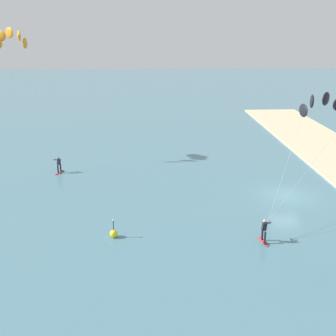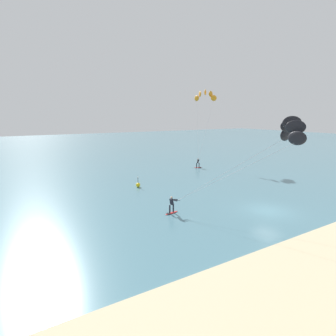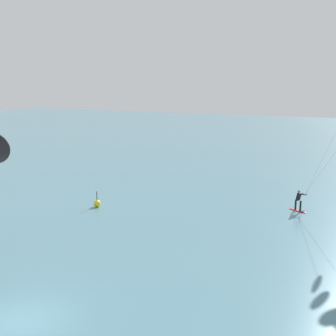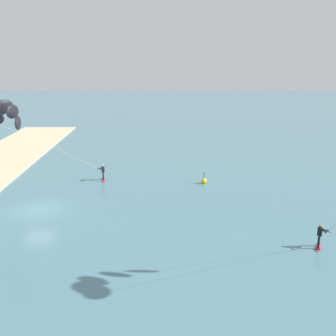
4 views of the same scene
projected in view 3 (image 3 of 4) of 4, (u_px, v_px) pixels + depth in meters
The scene contains 2 objects.
ground_plane at pixel (22, 321), 16.90m from camera, with size 240.00×240.00×0.00m, color slate.
marker_buoy at pixel (97, 203), 32.75m from camera, with size 0.56×0.56×1.38m.
Camera 3 is at (12.53, -10.66, 9.61)m, focal length 43.58 mm.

